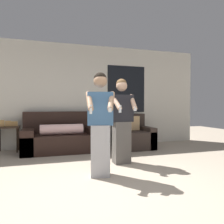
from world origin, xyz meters
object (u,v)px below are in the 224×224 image
Objects in this scene: armchair at (132,136)px; person_left at (100,123)px; couch at (61,138)px; side_table at (8,130)px; person_right at (122,121)px.

armchair is 2.43m from person_left.
side_table is at bearing 168.13° from couch.
side_table is at bearing 172.75° from armchair.
side_table is (-2.98, 0.38, 0.21)m from armchair.
person_left is 1.00× the size of person_right.
person_left is at bearing -55.01° from side_table.
armchair is (1.78, -0.13, -0.02)m from couch.
couch is 1.11× the size of person_right.
person_left is (0.44, -2.08, 0.50)m from couch.
person_left reaches higher than side_table.
person_right reaches higher than couch.
person_left is (-1.34, -1.96, 0.51)m from armchair.
person_right is (-0.78, -1.35, 0.50)m from armchair.
armchair is 0.57× the size of person_right.
couch is at bearing -11.87° from side_table.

